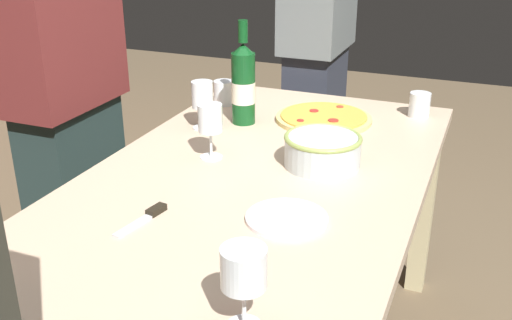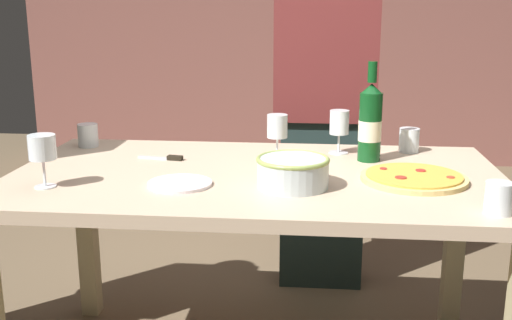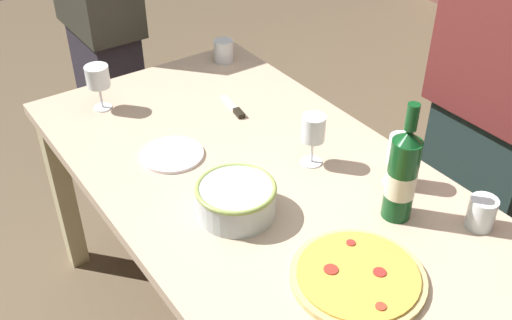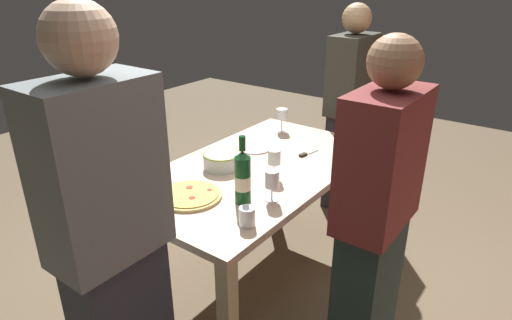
% 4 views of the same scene
% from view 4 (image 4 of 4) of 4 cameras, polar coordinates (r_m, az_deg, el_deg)
% --- Properties ---
extents(ground_plane, '(8.00, 8.00, 0.00)m').
position_cam_4_polar(ground_plane, '(2.95, 0.00, -14.28)').
color(ground_plane, brown).
extents(dining_table, '(1.60, 0.90, 0.75)m').
position_cam_4_polar(dining_table, '(2.60, 0.00, -2.74)').
color(dining_table, '#C5AB8E').
rests_on(dining_table, ground).
extents(pizza, '(0.33, 0.33, 0.02)m').
position_cam_4_polar(pizza, '(2.24, -8.61, -4.54)').
color(pizza, '#D7B96F').
rests_on(pizza, dining_table).
extents(serving_bowl, '(0.22, 0.22, 0.09)m').
position_cam_4_polar(serving_bowl, '(2.54, -4.46, 0.07)').
color(serving_bowl, silver).
rests_on(serving_bowl, dining_table).
extents(wine_bottle, '(0.08, 0.08, 0.35)m').
position_cam_4_polar(wine_bottle, '(2.12, -1.74, -2.22)').
color(wine_bottle, '#10451B').
rests_on(wine_bottle, dining_table).
extents(wine_glass_near_pizza, '(0.07, 0.07, 0.16)m').
position_cam_4_polar(wine_glass_near_pizza, '(2.15, 2.09, -2.70)').
color(wine_glass_near_pizza, white).
rests_on(wine_glass_near_pizza, dining_table).
extents(wine_glass_by_bottle, '(0.08, 0.08, 0.16)m').
position_cam_4_polar(wine_glass_by_bottle, '(3.11, 3.37, 5.85)').
color(wine_glass_by_bottle, white).
rests_on(wine_glass_by_bottle, dining_table).
extents(wine_glass_far_left, '(0.07, 0.07, 0.16)m').
position_cam_4_polar(wine_glass_far_left, '(2.38, 2.38, 0.28)').
color(wine_glass_far_left, white).
rests_on(wine_glass_far_left, dining_table).
extents(cup_amber, '(0.08, 0.08, 0.09)m').
position_cam_4_polar(cup_amber, '(2.95, 12.99, 2.82)').
color(cup_amber, white).
rests_on(cup_amber, dining_table).
extents(cup_ceramic, '(0.07, 0.07, 0.09)m').
position_cam_4_polar(cup_ceramic, '(1.97, -1.16, -7.36)').
color(cup_ceramic, white).
rests_on(cup_ceramic, dining_table).
extents(cup_spare, '(0.07, 0.07, 0.09)m').
position_cam_4_polar(cup_spare, '(2.34, -16.81, -3.26)').
color(cup_spare, white).
rests_on(cup_spare, dining_table).
extents(side_plate, '(0.20, 0.20, 0.01)m').
position_cam_4_polar(side_plate, '(2.81, -0.11, 1.52)').
color(side_plate, white).
rests_on(side_plate, dining_table).
extents(pizza_knife, '(0.17, 0.05, 0.02)m').
position_cam_4_polar(pizza_knife, '(2.74, 6.57, 0.82)').
color(pizza_knife, silver).
rests_on(pizza_knife, dining_table).
extents(person_host, '(0.44, 0.24, 1.59)m').
position_cam_4_polar(person_host, '(2.01, 15.22, -7.40)').
color(person_host, '#213331').
rests_on(person_host, ground).
extents(person_guest_left, '(0.41, 0.24, 1.73)m').
position_cam_4_polar(person_guest_left, '(1.71, -18.28, -10.39)').
color(person_guest_left, '#2C303D').
rests_on(person_guest_left, ground).
extents(person_guest_right, '(0.43, 0.24, 1.59)m').
position_cam_4_polar(person_guest_right, '(3.50, 11.98, 6.36)').
color(person_guest_right, '#2B2732').
rests_on(person_guest_right, ground).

